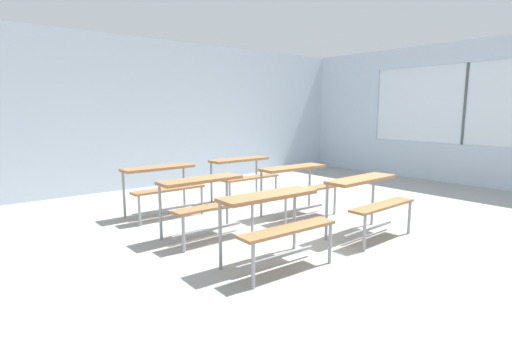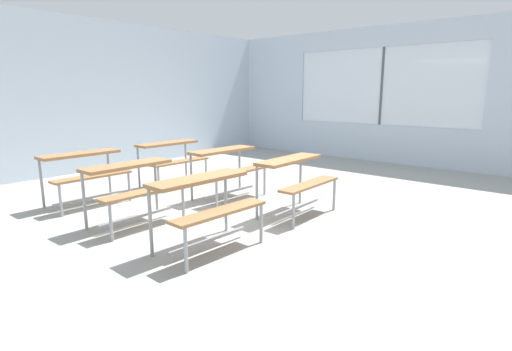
# 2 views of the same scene
# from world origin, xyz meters

# --- Properties ---
(ground) EXTENTS (10.00, 9.00, 0.05)m
(ground) POSITION_xyz_m (0.00, 0.00, -0.03)
(ground) COLOR #9E9E99
(wall_back) EXTENTS (10.00, 0.12, 3.00)m
(wall_back) POSITION_xyz_m (0.00, 4.50, 1.50)
(wall_back) COLOR silver
(wall_back) RESTS_ON ground
(wall_right) EXTENTS (0.12, 9.00, 3.00)m
(wall_right) POSITION_xyz_m (5.00, -0.13, 1.45)
(wall_right) COLOR silver
(wall_right) RESTS_ON ground
(desk_bench_r0c0) EXTENTS (1.12, 0.63, 0.74)m
(desk_bench_r0c0) POSITION_xyz_m (-1.17, -0.39, 0.56)
(desk_bench_r0c0) COLOR olive
(desk_bench_r0c0) RESTS_ON ground
(desk_bench_r0c1) EXTENTS (1.12, 0.62, 0.74)m
(desk_bench_r0c1) POSITION_xyz_m (0.38, -0.41, 0.56)
(desk_bench_r0c1) COLOR olive
(desk_bench_r0c1) RESTS_ON ground
(desk_bench_r1c0) EXTENTS (1.11, 0.60, 0.74)m
(desk_bench_r1c0) POSITION_xyz_m (-1.21, 0.85, 0.56)
(desk_bench_r1c0) COLOR olive
(desk_bench_r1c0) RESTS_ON ground
(desk_bench_r1c1) EXTENTS (1.12, 0.63, 0.74)m
(desk_bench_r1c1) POSITION_xyz_m (0.42, 0.86, 0.56)
(desk_bench_r1c1) COLOR olive
(desk_bench_r1c1) RESTS_ON ground
(desk_bench_r2c0) EXTENTS (1.10, 0.59, 0.74)m
(desk_bench_r2c0) POSITION_xyz_m (-1.16, 2.15, 0.56)
(desk_bench_r2c0) COLOR olive
(desk_bench_r2c0) RESTS_ON ground
(desk_bench_r2c1) EXTENTS (1.11, 0.60, 0.74)m
(desk_bench_r2c1) POSITION_xyz_m (0.38, 2.16, 0.56)
(desk_bench_r2c1) COLOR olive
(desk_bench_r2c1) RESTS_ON ground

